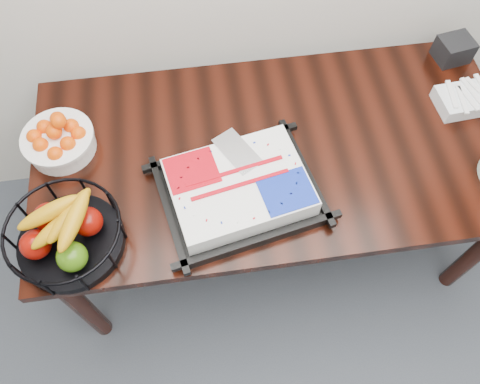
{
  "coord_description": "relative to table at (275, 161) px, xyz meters",
  "views": [
    {
      "loc": [
        -0.27,
        1.04,
        2.18
      ],
      "look_at": [
        -0.17,
        1.79,
        0.83
      ],
      "focal_mm": 35.0,
      "sensor_mm": 36.0,
      "label": 1
    }
  ],
  "objects": [
    {
      "name": "cake_tray",
      "position": [
        -0.17,
        -0.18,
        0.13
      ],
      "size": [
        0.59,
        0.5,
        0.11
      ],
      "color": "black",
      "rests_on": "table"
    },
    {
      "name": "table",
      "position": [
        0.0,
        0.0,
        0.0
      ],
      "size": [
        1.8,
        0.9,
        0.75
      ],
      "color": "black",
      "rests_on": "ground"
    },
    {
      "name": "tangerine_bowl",
      "position": [
        -0.78,
        0.11,
        0.16
      ],
      "size": [
        0.26,
        0.26,
        0.16
      ],
      "color": "white",
      "rests_on": "table"
    },
    {
      "name": "napkin_box",
      "position": [
        0.8,
        0.35,
        0.13
      ],
      "size": [
        0.15,
        0.13,
        0.09
      ],
      "primitive_type": "cube",
      "rotation": [
        0.0,
        0.0,
        0.17
      ],
      "color": "black",
      "rests_on": "table"
    },
    {
      "name": "fork_bag",
      "position": [
        0.76,
        0.1,
        0.12
      ],
      "size": [
        0.23,
        0.16,
        0.06
      ],
      "color": "silver",
      "rests_on": "table"
    },
    {
      "name": "fruit_basket",
      "position": [
        -0.73,
        -0.28,
        0.17
      ],
      "size": [
        0.37,
        0.37,
        0.19
      ],
      "color": "black",
      "rests_on": "table"
    }
  ]
}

